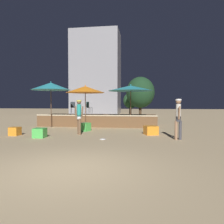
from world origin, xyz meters
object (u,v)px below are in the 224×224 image
patio_umbrella_2 (85,89)px  cube_seat_0 (151,130)px  cube_seat_2 (15,131)px  background_tree_0 (140,92)px  bistro_chair_0 (88,106)px  person_1 (178,116)px  patio_umbrella_0 (131,88)px  person_0 (79,115)px  cube_seat_1 (85,127)px  patio_umbrella_1 (51,86)px  bistro_chair_1 (73,106)px  background_tree_1 (130,101)px  cube_seat_3 (40,133)px  frisbee_disc (103,139)px

patio_umbrella_2 → cube_seat_0: 5.57m
cube_seat_0 → cube_seat_2: 7.00m
background_tree_0 → cube_seat_0: bearing=-86.3°
cube_seat_0 → bistro_chair_0: bistro_chair_0 is taller
patio_umbrella_2 → cube_seat_0: patio_umbrella_2 is taller
patio_umbrella_2 → person_1: bearing=-37.2°
patio_umbrella_0 → person_0: patio_umbrella_0 is taller
cube_seat_1 → person_0: bearing=-85.8°
patio_umbrella_1 → cube_seat_0: size_ratio=3.93×
patio_umbrella_1 → cube_seat_2: (-0.19, -3.97, -2.59)m
patio_umbrella_1 → cube_seat_2: patio_umbrella_1 is taller
cube_seat_0 → bistro_chair_1: bearing=139.5°
bistro_chair_0 → cube_seat_1: bearing=145.0°
patio_umbrella_0 → cube_seat_2: size_ratio=6.23×
cube_seat_2 → background_tree_1: background_tree_1 is taller
background_tree_0 → cube_seat_2: bearing=-114.5°
cube_seat_3 → person_1: (6.45, 0.37, 0.84)m
patio_umbrella_2 → person_1: size_ratio=1.56×
patio_umbrella_1 → patio_umbrella_2: (2.43, 0.02, -0.24)m
bistro_chair_1 → cube_seat_2: bearing=73.1°
cube_seat_2 → person_1: 8.10m
bistro_chair_0 → frisbee_disc: bearing=153.2°
cube_seat_2 → background_tree_0: (6.09, 13.38, 2.59)m
patio_umbrella_1 → background_tree_1: 13.35m
cube_seat_0 → background_tree_1: background_tree_1 is taller
cube_seat_1 → background_tree_1: 14.43m
patio_umbrella_0 → person_1: (2.42, -4.39, -1.57)m
cube_seat_2 → background_tree_1: bearing=73.6°
patio_umbrella_1 → person_1: (7.87, -4.10, -1.74)m
patio_umbrella_0 → patio_umbrella_1: 5.46m
patio_umbrella_1 → patio_umbrella_2: bearing=0.5°
bistro_chair_0 → patio_umbrella_2: bearing=142.8°
patio_umbrella_2 → person_1: (5.44, -4.12, -1.50)m
frisbee_disc → bistro_chair_1: bearing=118.2°
cube_seat_1 → background_tree_1: size_ratio=0.24×
cube_seat_0 → cube_seat_2: bearing=-169.4°
person_0 → cube_seat_2: bearing=66.7°
patio_umbrella_1 → cube_seat_2: size_ratio=6.53×
person_1 → bistro_chair_0: 8.58m
cube_seat_0 → background_tree_1: bearing=97.7°
patio_umbrella_1 → frisbee_disc: 7.01m
bistro_chair_1 → person_1: bearing=129.1°
frisbee_disc → background_tree_0: (1.40, 14.01, 2.79)m
bistro_chair_0 → cube_seat_0: bearing=176.9°
person_0 → frisbee_disc: person_0 is taller
patio_umbrella_0 → background_tree_0: bearing=87.1°
person_0 → bistro_chair_0: 5.50m
person_0 → person_1: size_ratio=0.98×
person_1 → cube_seat_2: bearing=-4.5°
patio_umbrella_1 → cube_seat_0: bearing=-21.8°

